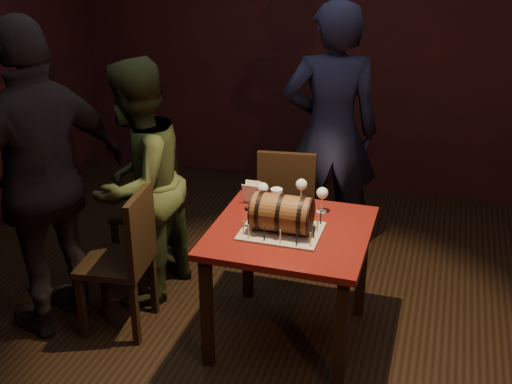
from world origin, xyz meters
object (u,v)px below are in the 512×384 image
pint_of_ale (276,201)px  barrel_cake (282,213)px  wine_glass_right (322,194)px  chair_left_rear (155,203)px  chair_back (287,202)px  chair_left_front (127,254)px  wine_glass_left (263,189)px  person_back (331,133)px  person_left_rear (138,184)px  pub_table (290,246)px  wine_glass_mid (301,186)px  person_left_front (43,182)px

pint_of_ale → barrel_cake: bearing=-68.7°
wine_glass_right → chair_left_rear: chair_left_rear is taller
chair_back → chair_left_front: (-0.74, -1.02, 0.00)m
wine_glass_left → wine_glass_right: (0.36, 0.04, 0.00)m
chair_back → person_back: (0.23, 0.33, 0.43)m
wine_glass_right → person_left_rear: size_ratio=0.10×
pub_table → wine_glass_mid: bearing=94.1°
person_back → chair_back: bearing=40.7°
chair_back → wine_glass_mid: bearing=-66.6°
wine_glass_mid → person_left_rear: 1.06m
pub_table → chair_back: 0.88m
pub_table → chair_left_front: chair_left_front is taller
person_left_rear → person_back: bearing=139.5°
pub_table → pint_of_ale: size_ratio=6.00×
pub_table → person_back: 1.22m
barrel_cake → chair_left_rear: 1.28m
chair_left_front → person_back: person_back is taller
chair_left_rear → barrel_cake: bearing=-28.8°
wine_glass_left → wine_glass_right: same height
wine_glass_mid → chair_left_rear: (-1.10, 0.17, -0.34)m
wine_glass_right → chair_back: chair_back is taller
wine_glass_left → wine_glass_right: size_ratio=1.00×
chair_left_rear → person_back: 1.36m
pub_table → barrel_cake: (-0.04, -0.05, 0.23)m
pint_of_ale → person_left_front: (-1.30, -0.45, 0.15)m
chair_back → wine_glass_right: bearing=-57.8°
barrel_cake → person_left_front: (-1.40, -0.19, 0.10)m
wine_glass_left → person_back: size_ratio=0.08×
chair_left_rear → chair_left_front: (0.15, -0.72, 0.00)m
wine_glass_left → chair_back: bearing=89.3°
person_back → chair_left_rear: bearing=14.7°
pub_table → chair_left_front: (-0.97, -0.17, -0.12)m
wine_glass_mid → chair_left_front: bearing=-150.1°
pint_of_ale → chair_back: 0.71m
pub_table → chair_left_rear: chair_left_rear is taller
barrel_cake → chair_left_front: 1.00m
wine_glass_right → chair_left_rear: 1.32m
wine_glass_left → pint_of_ale: (0.10, -0.04, -0.05)m
wine_glass_mid → chair_back: (-0.20, 0.47, -0.34)m
wine_glass_mid → chair_left_rear: size_ratio=0.17×
person_back → person_left_rear: (-1.07, -0.97, -0.14)m
pub_table → person_left_rear: 1.10m
pub_table → person_back: person_back is taller
pub_table → wine_glass_left: 0.41m
chair_back → chair_left_front: same height
chair_back → person_left_rear: person_left_rear is taller
wine_glass_mid → wine_glass_left: bearing=-149.4°
chair_left_rear → person_left_rear: (0.05, -0.33, 0.29)m
wine_glass_mid → chair_back: size_ratio=0.17×
barrel_cake → person_back: person_back is taller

